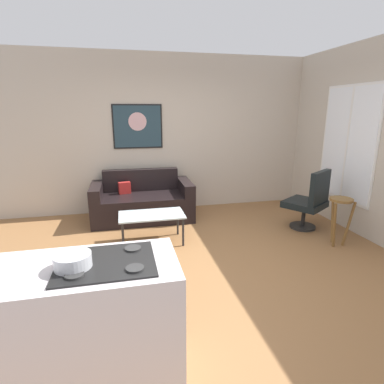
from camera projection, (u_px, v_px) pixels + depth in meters
ground at (200, 269)px, 3.72m from camera, size 6.40×6.40×0.04m
back_wall at (168, 134)px, 5.64m from camera, size 6.40×0.05×2.80m
right_wall at (382, 143)px, 4.20m from camera, size 0.05×6.40×2.80m
couch at (142, 202)px, 5.33m from camera, size 1.69×0.87×0.81m
coffee_table at (152, 217)px, 4.32m from camera, size 0.90×0.50×0.42m
armchair at (310, 201)px, 4.80m from camera, size 0.77×0.77×0.95m
bar_stool at (340, 210)px, 4.21m from camera, size 0.35×0.34×0.68m
kitchen_counter at (71, 331)px, 1.99m from camera, size 1.39×0.61×0.94m
mixing_bowl at (73, 262)px, 1.85m from camera, size 0.22×0.22×0.10m
wall_painting at (138, 126)px, 5.45m from camera, size 0.86×0.03×0.77m
window at (348, 144)px, 4.78m from camera, size 0.03×1.19×1.78m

